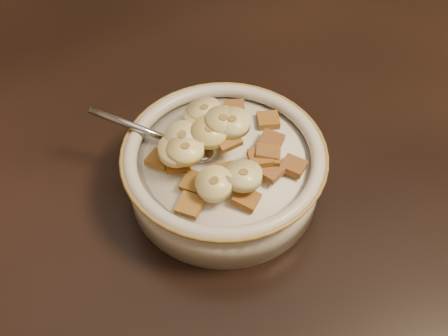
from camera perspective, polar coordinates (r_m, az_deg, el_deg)
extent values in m
cube|color=black|center=(0.68, 17.24, 7.07)|extent=(1.44, 0.96, 0.04)
cylinder|color=#B8B4AD|center=(0.52, 0.00, -0.63)|extent=(0.18, 0.18, 0.04)
cylinder|color=silver|center=(0.50, 0.00, 0.88)|extent=(0.15, 0.15, 0.00)
ellipsoid|color=#A7AFC2|center=(0.50, -3.05, 1.95)|extent=(0.05, 0.05, 0.01)
cube|color=brown|center=(0.47, 0.09, -0.55)|extent=(0.02, 0.02, 0.01)
cube|color=brown|center=(0.49, 4.40, 1.57)|extent=(0.02, 0.02, 0.01)
cube|color=brown|center=(0.53, -1.11, 5.48)|extent=(0.03, 0.03, 0.01)
cube|color=brown|center=(0.54, 1.03, 6.03)|extent=(0.02, 0.02, 0.01)
cube|color=brown|center=(0.48, 3.71, 1.05)|extent=(0.02, 0.02, 0.01)
cube|color=olive|center=(0.49, 4.56, 1.24)|extent=(0.02, 0.02, 0.01)
cube|color=brown|center=(0.51, -0.55, 4.48)|extent=(0.03, 0.03, 0.01)
cube|color=brown|center=(0.51, 4.84, 2.83)|extent=(0.03, 0.03, 0.01)
cube|color=brown|center=(0.48, 0.37, 2.98)|extent=(0.03, 0.03, 0.01)
cube|color=brown|center=(0.49, -0.69, 3.48)|extent=(0.03, 0.03, 0.01)
cube|color=brown|center=(0.51, -4.34, 3.16)|extent=(0.02, 0.03, 0.01)
cube|color=brown|center=(0.48, 4.71, -0.30)|extent=(0.03, 0.03, 0.01)
cube|color=brown|center=(0.50, -2.12, 3.82)|extent=(0.03, 0.03, 0.01)
cube|color=brown|center=(0.50, -6.55, 0.87)|extent=(0.03, 0.03, 0.01)
cube|color=brown|center=(0.53, 4.51, 4.90)|extent=(0.02, 0.02, 0.01)
cube|color=brown|center=(0.49, 7.06, 0.21)|extent=(0.03, 0.03, 0.01)
cube|color=brown|center=(0.52, 0.33, 4.75)|extent=(0.03, 0.03, 0.01)
cube|color=brown|center=(0.48, -4.72, 0.59)|extent=(0.02, 0.02, 0.01)
cube|color=brown|center=(0.47, -3.02, -1.49)|extent=(0.03, 0.03, 0.01)
cube|color=brown|center=(0.47, 2.29, -3.15)|extent=(0.03, 0.03, 0.01)
cube|color=brown|center=(0.50, -4.79, 2.30)|extent=(0.02, 0.02, 0.01)
cube|color=olive|center=(0.46, -3.47, -3.77)|extent=(0.03, 0.03, 0.01)
cylinder|color=#E8CC76|center=(0.48, -1.44, 3.68)|extent=(0.04, 0.04, 0.01)
cylinder|color=#D4BE82|center=(0.48, 0.87, 4.62)|extent=(0.04, 0.04, 0.01)
cylinder|color=beige|center=(0.48, -4.24, 3.05)|extent=(0.04, 0.04, 0.02)
cylinder|color=beige|center=(0.46, 1.99, -0.80)|extent=(0.04, 0.04, 0.01)
cylinder|color=tan|center=(0.51, -2.01, 5.81)|extent=(0.03, 0.04, 0.01)
cylinder|color=#ECD689|center=(0.47, -4.85, 1.83)|extent=(0.04, 0.04, 0.01)
cylinder|color=#F4E38B|center=(0.46, -0.99, -1.63)|extent=(0.04, 0.04, 0.02)
cylinder|color=#DAC278|center=(0.49, -0.08, 4.76)|extent=(0.03, 0.03, 0.01)
cylinder|color=#FFEE93|center=(0.47, -3.91, 1.86)|extent=(0.04, 0.04, 0.01)
cylinder|color=#FFDB7B|center=(0.51, -2.41, 5.28)|extent=(0.04, 0.04, 0.01)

